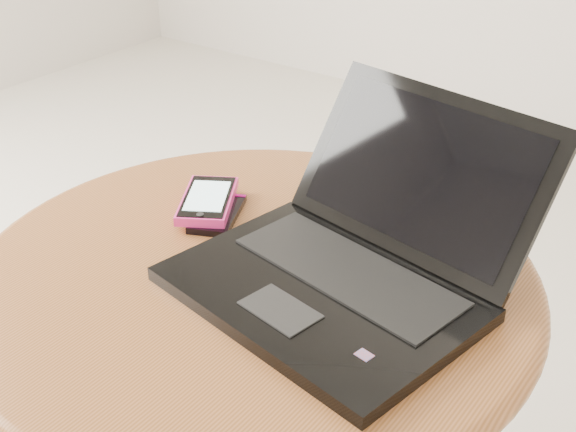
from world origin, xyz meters
The scene contains 4 objects.
table centered at (0.10, 0.05, 0.43)m, with size 0.69×0.69×0.55m.
laptop centered at (0.22, 0.09, 0.59)m, with size 0.38×0.40×0.19m.
phone_black centered at (-0.01, 0.12, 0.56)m, with size 0.09×0.12×0.01m.
phone_pink centered at (-0.03, 0.12, 0.57)m, with size 0.12×0.14×0.01m.
Camera 1 is at (0.59, -0.54, 1.06)m, focal length 47.69 mm.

